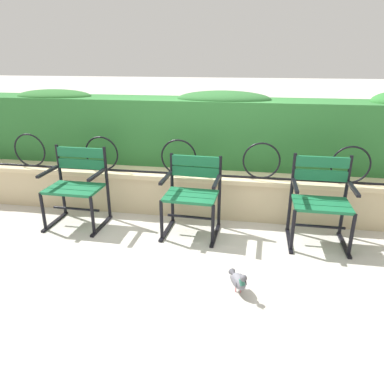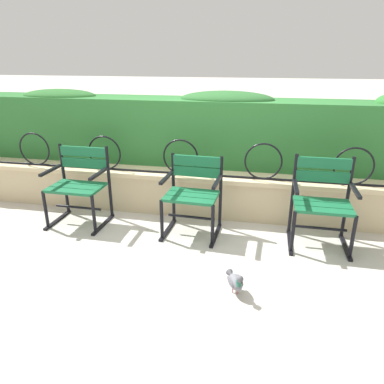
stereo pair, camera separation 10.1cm
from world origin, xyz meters
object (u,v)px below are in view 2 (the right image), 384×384
park_chair_left (79,183)px  park_chair_right (322,200)px  pigeon_near_chairs (235,281)px  park_chair_centre (193,192)px

park_chair_left → park_chair_right: bearing=0.0°
park_chair_right → pigeon_near_chairs: size_ratio=3.19×
pigeon_near_chairs → park_chair_left: bearing=151.4°
park_chair_centre → park_chair_right: park_chair_right is taller
park_chair_left → pigeon_near_chairs: bearing=-28.6°
park_chair_right → park_chair_left: bearing=-180.0°
park_chair_left → park_chair_centre: (1.31, 0.00, -0.01)m
pigeon_near_chairs → park_chair_right: bearing=53.5°
park_chair_left → pigeon_near_chairs: size_ratio=3.12×
park_chair_left → park_chair_centre: size_ratio=1.05×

